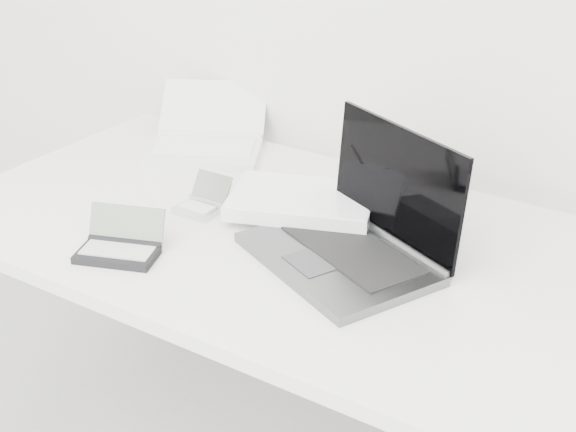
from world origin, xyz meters
The scene contains 5 objects.
desk centered at (0.00, 1.55, 0.68)m, with size 1.60×0.80×0.73m.
laptop_large centered at (0.04, 1.57, 0.77)m, with size 0.57×0.47×0.25m.
netbook_open_white centered at (-0.48, 1.82, 0.76)m, with size 0.40×0.43×0.13m.
pda_silver centered at (-0.27, 1.53, 0.75)m, with size 0.09×0.11×0.07m.
palmtop_charcoal centered at (-0.28, 1.29, 0.75)m, with size 0.19×0.16×0.08m.
Camera 1 is at (0.74, 0.32, 1.50)m, focal length 50.00 mm.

